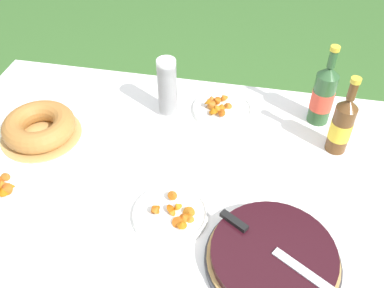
% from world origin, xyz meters
% --- Properties ---
extents(ground_plane, '(16.00, 16.00, 0.00)m').
position_xyz_m(ground_plane, '(0.00, 0.00, 0.00)').
color(ground_plane, '#3D6B2D').
extents(garden_table, '(1.70, 1.13, 0.71)m').
position_xyz_m(garden_table, '(0.00, 0.00, 0.65)').
color(garden_table, '#A87A47').
rests_on(garden_table, ground_plane).
extents(tablecloth, '(1.71, 1.14, 0.10)m').
position_xyz_m(tablecloth, '(0.00, 0.00, 0.70)').
color(tablecloth, white).
rests_on(tablecloth, garden_table).
extents(berry_tart, '(0.38, 0.38, 0.06)m').
position_xyz_m(berry_tart, '(0.37, -0.26, 0.74)').
color(berry_tart, '#38383D').
rests_on(berry_tart, tablecloth).
extents(serving_knife, '(0.33, 0.22, 0.01)m').
position_xyz_m(serving_knife, '(0.34, -0.25, 0.78)').
color(serving_knife, silver).
rests_on(serving_knife, berry_tart).
extents(bundt_cake, '(0.29, 0.29, 0.09)m').
position_xyz_m(bundt_cake, '(-0.50, 0.11, 0.76)').
color(bundt_cake, tan).
rests_on(bundt_cake, tablecloth).
extents(cup_stack, '(0.07, 0.07, 0.24)m').
position_xyz_m(cup_stack, '(-0.07, 0.33, 0.84)').
color(cup_stack, white).
rests_on(cup_stack, tablecloth).
extents(cider_bottle_green, '(0.08, 0.08, 0.32)m').
position_xyz_m(cider_bottle_green, '(0.50, 0.40, 0.83)').
color(cider_bottle_green, '#2D562D').
rests_on(cider_bottle_green, tablecloth).
extents(cider_bottle_amber, '(0.07, 0.07, 0.30)m').
position_xyz_m(cider_bottle_amber, '(0.56, 0.25, 0.83)').
color(cider_bottle_amber, brown).
rests_on(cider_bottle_amber, tablecloth).
extents(snack_plate_near, '(0.24, 0.24, 0.06)m').
position_xyz_m(snack_plate_near, '(0.13, 0.38, 0.73)').
color(snack_plate_near, white).
rests_on(snack_plate_near, tablecloth).
extents(snack_plate_left, '(0.24, 0.24, 0.05)m').
position_xyz_m(snack_plate_left, '(0.05, -0.16, 0.73)').
color(snack_plate_left, white).
rests_on(snack_plate_left, tablecloth).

